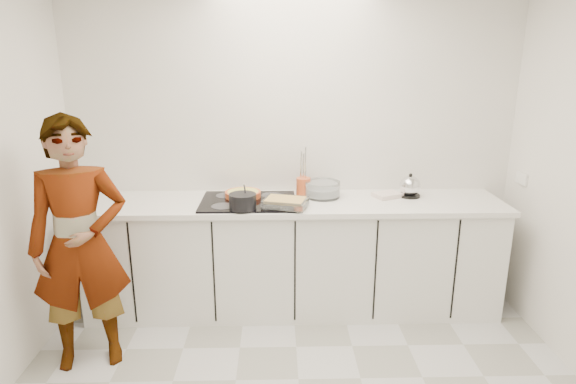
{
  "coord_description": "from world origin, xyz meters",
  "views": [
    {
      "loc": [
        -0.13,
        -2.27,
        2.0
      ],
      "look_at": [
        -0.05,
        1.05,
        1.05
      ],
      "focal_mm": 30.0,
      "sensor_mm": 36.0,
      "label": 1
    }
  ],
  "objects_px": {
    "baking_dish": "(285,202)",
    "cook": "(80,245)",
    "tart_dish": "(243,194)",
    "utensil_crock": "(303,187)",
    "saucepan": "(243,201)",
    "kettle": "(410,187)",
    "hob": "(248,201)",
    "mixing_bowl": "(323,190)"
  },
  "relations": [
    {
      "from": "baking_dish",
      "to": "cook",
      "type": "height_order",
      "value": "cook"
    },
    {
      "from": "cook",
      "to": "baking_dish",
      "type": "bearing_deg",
      "value": 5.61
    },
    {
      "from": "cook",
      "to": "tart_dish",
      "type": "bearing_deg",
      "value": 22.11
    },
    {
      "from": "cook",
      "to": "utensil_crock",
      "type": "bearing_deg",
      "value": 14.47
    },
    {
      "from": "saucepan",
      "to": "kettle",
      "type": "height_order",
      "value": "saucepan"
    },
    {
      "from": "baking_dish",
      "to": "cook",
      "type": "distance_m",
      "value": 1.42
    },
    {
      "from": "tart_dish",
      "to": "utensil_crock",
      "type": "height_order",
      "value": "utensil_crock"
    },
    {
      "from": "baking_dish",
      "to": "saucepan",
      "type": "bearing_deg",
      "value": -172.4
    },
    {
      "from": "hob",
      "to": "baking_dish",
      "type": "bearing_deg",
      "value": -28.8
    },
    {
      "from": "utensil_crock",
      "to": "baking_dish",
      "type": "bearing_deg",
      "value": -114.13
    },
    {
      "from": "baking_dish",
      "to": "mixing_bowl",
      "type": "relative_size",
      "value": 1.25
    },
    {
      "from": "kettle",
      "to": "cook",
      "type": "height_order",
      "value": "cook"
    },
    {
      "from": "hob",
      "to": "mixing_bowl",
      "type": "bearing_deg",
      "value": 12.49
    },
    {
      "from": "tart_dish",
      "to": "kettle",
      "type": "bearing_deg",
      "value": 1.16
    },
    {
      "from": "hob",
      "to": "tart_dish",
      "type": "relative_size",
      "value": 2.0
    },
    {
      "from": "hob",
      "to": "kettle",
      "type": "distance_m",
      "value": 1.28
    },
    {
      "from": "kettle",
      "to": "cook",
      "type": "xyz_separation_m",
      "value": [
        -2.31,
        -0.78,
        -0.16
      ]
    },
    {
      "from": "hob",
      "to": "utensil_crock",
      "type": "distance_m",
      "value": 0.47
    },
    {
      "from": "utensil_crock",
      "to": "kettle",
      "type": "bearing_deg",
      "value": -3.74
    },
    {
      "from": "baking_dish",
      "to": "utensil_crock",
      "type": "xyz_separation_m",
      "value": [
        0.15,
        0.34,
        0.02
      ]
    },
    {
      "from": "mixing_bowl",
      "to": "utensil_crock",
      "type": "bearing_deg",
      "value": 161.15
    },
    {
      "from": "mixing_bowl",
      "to": "kettle",
      "type": "distance_m",
      "value": 0.69
    },
    {
      "from": "hob",
      "to": "mixing_bowl",
      "type": "height_order",
      "value": "mixing_bowl"
    },
    {
      "from": "mixing_bowl",
      "to": "tart_dish",
      "type": "bearing_deg",
      "value": -177.2
    },
    {
      "from": "cook",
      "to": "mixing_bowl",
      "type": "bearing_deg",
      "value": 10.69
    },
    {
      "from": "saucepan",
      "to": "mixing_bowl",
      "type": "bearing_deg",
      "value": 28.07
    },
    {
      "from": "baking_dish",
      "to": "cook",
      "type": "xyz_separation_m",
      "value": [
        -1.32,
        -0.5,
        -0.12
      ]
    },
    {
      "from": "saucepan",
      "to": "cook",
      "type": "xyz_separation_m",
      "value": [
        -1.01,
        -0.46,
        -0.15
      ]
    },
    {
      "from": "mixing_bowl",
      "to": "utensil_crock",
      "type": "distance_m",
      "value": 0.16
    },
    {
      "from": "hob",
      "to": "cook",
      "type": "height_order",
      "value": "cook"
    },
    {
      "from": "saucepan",
      "to": "mixing_bowl",
      "type": "distance_m",
      "value": 0.69
    },
    {
      "from": "baking_dish",
      "to": "utensil_crock",
      "type": "height_order",
      "value": "utensil_crock"
    },
    {
      "from": "hob",
      "to": "kettle",
      "type": "relative_size",
      "value": 3.49
    },
    {
      "from": "baking_dish",
      "to": "kettle",
      "type": "xyz_separation_m",
      "value": [
        0.99,
        0.28,
        0.03
      ]
    },
    {
      "from": "mixing_bowl",
      "to": "kettle",
      "type": "relative_size",
      "value": 1.39
    },
    {
      "from": "baking_dish",
      "to": "mixing_bowl",
      "type": "xyz_separation_m",
      "value": [
        0.3,
        0.28,
        0.01
      ]
    },
    {
      "from": "tart_dish",
      "to": "utensil_crock",
      "type": "xyz_separation_m",
      "value": [
        0.48,
        0.08,
        0.03
      ]
    },
    {
      "from": "tart_dish",
      "to": "kettle",
      "type": "height_order",
      "value": "kettle"
    },
    {
      "from": "hob",
      "to": "baking_dish",
      "type": "distance_m",
      "value": 0.32
    },
    {
      "from": "baking_dish",
      "to": "kettle",
      "type": "bearing_deg",
      "value": 15.75
    },
    {
      "from": "tart_dish",
      "to": "kettle",
      "type": "distance_m",
      "value": 1.32
    },
    {
      "from": "saucepan",
      "to": "mixing_bowl",
      "type": "relative_size",
      "value": 0.91
    }
  ]
}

